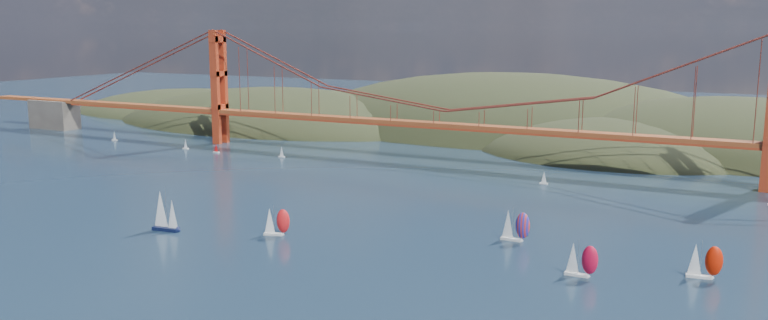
{
  "coord_description": "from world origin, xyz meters",
  "views": [
    {
      "loc": [
        117.19,
        -108.54,
        56.24
      ],
      "look_at": [
        16.05,
        90.0,
        16.65
      ],
      "focal_mm": 35.0,
      "sensor_mm": 36.0,
      "label": 1
    }
  ],
  "objects_px": {
    "sloop_navy": "(164,211)",
    "racer_rwb": "(515,225)",
    "racer_1": "(581,259)",
    "racer_2": "(704,261)",
    "racer_0": "(276,221)"
  },
  "relations": [
    {
      "from": "racer_1",
      "to": "racer_0",
      "type": "bearing_deg",
      "value": -176.78
    },
    {
      "from": "racer_0",
      "to": "racer_2",
      "type": "distance_m",
      "value": 108.12
    },
    {
      "from": "racer_1",
      "to": "racer_2",
      "type": "relative_size",
      "value": 0.98
    },
    {
      "from": "racer_0",
      "to": "racer_1",
      "type": "height_order",
      "value": "racer_1"
    },
    {
      "from": "racer_1",
      "to": "racer_rwb",
      "type": "height_order",
      "value": "racer_rwb"
    },
    {
      "from": "racer_rwb",
      "to": "racer_2",
      "type": "bearing_deg",
      "value": -8.74
    },
    {
      "from": "racer_1",
      "to": "racer_rwb",
      "type": "relative_size",
      "value": 0.94
    },
    {
      "from": "racer_1",
      "to": "racer_rwb",
      "type": "bearing_deg",
      "value": 137.11
    },
    {
      "from": "racer_rwb",
      "to": "racer_1",
      "type": "bearing_deg",
      "value": -40.82
    },
    {
      "from": "sloop_navy",
      "to": "racer_1",
      "type": "xyz_separation_m",
      "value": [
        112.74,
        13.33,
        -1.49
      ]
    },
    {
      "from": "racer_2",
      "to": "racer_rwb",
      "type": "xyz_separation_m",
      "value": [
        -47.28,
        9.86,
        0.16
      ]
    },
    {
      "from": "sloop_navy",
      "to": "racer_rwb",
      "type": "xyz_separation_m",
      "value": [
        90.61,
        34.59,
        -1.24
      ]
    },
    {
      "from": "racer_2",
      "to": "racer_rwb",
      "type": "relative_size",
      "value": 0.96
    },
    {
      "from": "racer_0",
      "to": "racer_1",
      "type": "bearing_deg",
      "value": -15.21
    },
    {
      "from": "sloop_navy",
      "to": "racer_rwb",
      "type": "distance_m",
      "value": 97.0
    }
  ]
}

